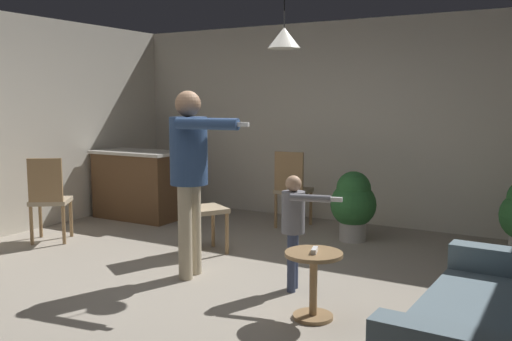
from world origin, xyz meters
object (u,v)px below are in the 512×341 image
side_table_by_couch (313,277)px  potted_plant_corner (353,203)px  couch_floral (503,334)px  person_adult (190,163)px  dining_chair_by_counter (292,186)px  dining_chair_centre_back (49,196)px  person_child (294,220)px  dining_chair_near_wall (198,204)px  kitchen_counter (138,184)px  spare_remote_on_table (315,250)px

side_table_by_couch → potted_plant_corner: bearing=103.3°
couch_floral → person_adult: person_adult is taller
dining_chair_by_counter → potted_plant_corner: dining_chair_by_counter is taller
dining_chair_by_counter → dining_chair_centre_back: 2.97m
person_child → dining_chair_centre_back: size_ratio=1.01×
dining_chair_by_counter → potted_plant_corner: (0.93, -0.25, -0.09)m
side_table_by_couch → dining_chair_centre_back: dining_chair_centre_back is taller
dining_chair_centre_back → potted_plant_corner: size_ratio=1.21×
person_adult → dining_chair_near_wall: bearing=-157.1°
couch_floral → side_table_by_couch: couch_floral is taller
side_table_by_couch → person_child: size_ratio=0.51×
dining_chair_near_wall → kitchen_counter: bearing=-179.6°
kitchen_counter → dining_chair_centre_back: 1.55m
potted_plant_corner → couch_floral: bearing=-55.7°
person_child → dining_chair_by_counter: (-1.09, 2.16, -0.09)m
person_adult → side_table_by_couch: bearing=67.3°
kitchen_counter → potted_plant_corner: bearing=5.4°
person_adult → spare_remote_on_table: person_adult is taller
spare_remote_on_table → dining_chair_near_wall: bearing=149.9°
dining_chair_by_counter → dining_chair_centre_back: bearing=-142.2°
kitchen_counter → side_table_by_couch: (3.62, -2.12, -0.15)m
couch_floral → dining_chair_centre_back: same height
dining_chair_near_wall → couch_floral: bearing=6.3°
kitchen_counter → person_adult: person_adult is taller
potted_plant_corner → dining_chair_by_counter: bearing=164.9°
kitchen_counter → spare_remote_on_table: size_ratio=9.69×
dining_chair_near_wall → side_table_by_couch: bearing=1.2°
kitchen_counter → side_table_by_couch: bearing=-30.4°
person_child → dining_chair_by_counter: size_ratio=1.01×
kitchen_counter → potted_plant_corner: kitchen_counter is taller
dining_chair_by_counter → dining_chair_near_wall: same height
kitchen_counter → couch_floral: bearing=-27.1°
person_child → potted_plant_corner: bearing=171.3°
kitchen_counter → dining_chair_by_counter: (2.13, 0.54, 0.07)m
person_child → kitchen_counter: bearing=-130.1°
person_child → potted_plant_corner: person_child is taller
person_adult → potted_plant_corner: bearing=149.4°
person_child → dining_chair_centre_back: 3.20m
person_adult → dining_chair_near_wall: size_ratio=1.74×
kitchen_counter → dining_chair_centre_back: dining_chair_centre_back is taller
potted_plant_corner → side_table_by_couch: bearing=-76.7°
side_table_by_couch → dining_chair_by_counter: (-1.50, 2.66, 0.22)m
person_child → dining_chair_by_counter: person_child is taller
dining_chair_by_counter → potted_plant_corner: bearing=-21.9°
dining_chair_centre_back → spare_remote_on_table: size_ratio=7.69×
side_table_by_couch → dining_chair_centre_back: bearing=170.9°
side_table_by_couch → person_child: person_child is taller
person_adult → person_child: person_adult is taller
dining_chair_centre_back → dining_chair_near_wall: bearing=-20.2°
couch_floral → dining_chair_by_counter: size_ratio=1.83×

